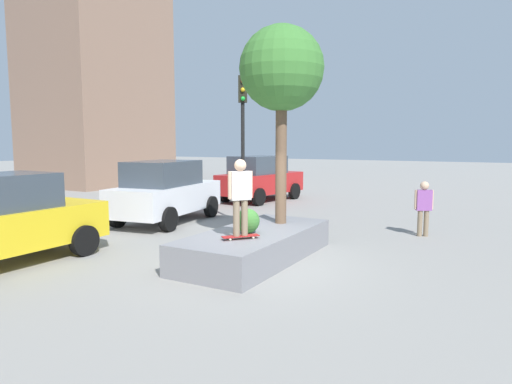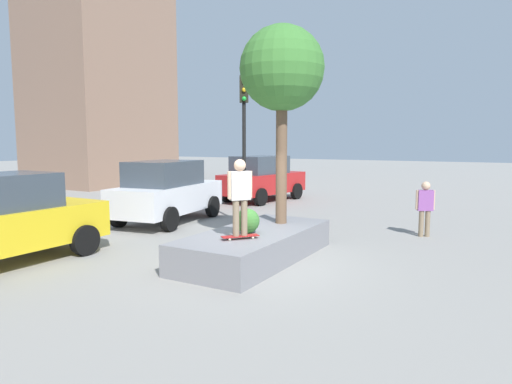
{
  "view_description": "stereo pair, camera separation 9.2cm",
  "coord_description": "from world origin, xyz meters",
  "px_view_note": "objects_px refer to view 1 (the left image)",
  "views": [
    {
      "loc": [
        -8.42,
        -4.9,
        2.69
      ],
      "look_at": [
        0.41,
        0.06,
        1.57
      ],
      "focal_mm": 31.26,
      "sensor_mm": 36.0,
      "label": 1
    },
    {
      "loc": [
        -8.38,
        -4.98,
        2.69
      ],
      "look_at": [
        0.41,
        0.06,
        1.57
      ],
      "focal_mm": 31.26,
      "sensor_mm": 36.0,
      "label": 2
    }
  ],
  "objects_px": {
    "taxi_cab": "(0,219)",
    "traffic_light_corner": "(243,125)",
    "skateboard": "(241,236)",
    "skateboarder": "(240,192)",
    "planter_ledge": "(256,245)",
    "sedan_parked": "(260,178)",
    "plaza_tree": "(282,71)",
    "pedestrian_crossing": "(424,205)",
    "police_car": "(166,191)"
  },
  "relations": [
    {
      "from": "skateboard",
      "to": "taxi_cab",
      "type": "relative_size",
      "value": 0.17
    },
    {
      "from": "skateboarder",
      "to": "taxi_cab",
      "type": "bearing_deg",
      "value": 115.15
    },
    {
      "from": "skateboard",
      "to": "taxi_cab",
      "type": "xyz_separation_m",
      "value": [
        -2.25,
        4.79,
        0.3
      ]
    },
    {
      "from": "police_car",
      "to": "skateboarder",
      "type": "bearing_deg",
      "value": -125.23
    },
    {
      "from": "skateboard",
      "to": "sedan_parked",
      "type": "xyz_separation_m",
      "value": [
        10.15,
        5.11,
        0.33
      ]
    },
    {
      "from": "skateboard",
      "to": "pedestrian_crossing",
      "type": "distance_m",
      "value": 6.2
    },
    {
      "from": "pedestrian_crossing",
      "to": "traffic_light_corner",
      "type": "bearing_deg",
      "value": 98.91
    },
    {
      "from": "plaza_tree",
      "to": "taxi_cab",
      "type": "height_order",
      "value": "plaza_tree"
    },
    {
      "from": "skateboard",
      "to": "pedestrian_crossing",
      "type": "bearing_deg",
      "value": -26.92
    },
    {
      "from": "sedan_parked",
      "to": "traffic_light_corner",
      "type": "xyz_separation_m",
      "value": [
        -5.49,
        -2.38,
        2.22
      ]
    },
    {
      "from": "skateboard",
      "to": "police_car",
      "type": "xyz_separation_m",
      "value": [
        3.66,
        5.18,
        0.33
      ]
    },
    {
      "from": "skateboarder",
      "to": "sedan_parked",
      "type": "bearing_deg",
      "value": 26.72
    },
    {
      "from": "plaza_tree",
      "to": "pedestrian_crossing",
      "type": "height_order",
      "value": "plaza_tree"
    },
    {
      "from": "planter_ledge",
      "to": "skateboarder",
      "type": "distance_m",
      "value": 1.65
    },
    {
      "from": "sedan_parked",
      "to": "plaza_tree",
      "type": "bearing_deg",
      "value": -148.04
    },
    {
      "from": "sedan_parked",
      "to": "planter_ledge",
      "type": "bearing_deg",
      "value": -151.71
    },
    {
      "from": "taxi_cab",
      "to": "plaza_tree",
      "type": "bearing_deg",
      "value": -47.06
    },
    {
      "from": "plaza_tree",
      "to": "skateboarder",
      "type": "relative_size",
      "value": 3.02
    },
    {
      "from": "skateboard",
      "to": "taxi_cab",
      "type": "height_order",
      "value": "taxi_cab"
    },
    {
      "from": "traffic_light_corner",
      "to": "skateboard",
      "type": "bearing_deg",
      "value": -149.58
    },
    {
      "from": "police_car",
      "to": "taxi_cab",
      "type": "bearing_deg",
      "value": -176.26
    },
    {
      "from": "plaza_tree",
      "to": "pedestrian_crossing",
      "type": "xyz_separation_m",
      "value": [
        3.41,
        -2.9,
        -3.52
      ]
    },
    {
      "from": "pedestrian_crossing",
      "to": "sedan_parked",
      "type": "bearing_deg",
      "value": 59.7
    },
    {
      "from": "plaza_tree",
      "to": "traffic_light_corner",
      "type": "relative_size",
      "value": 1.01
    },
    {
      "from": "police_car",
      "to": "traffic_light_corner",
      "type": "relative_size",
      "value": 0.98
    },
    {
      "from": "skateboarder",
      "to": "planter_ledge",
      "type": "bearing_deg",
      "value": 9.44
    },
    {
      "from": "planter_ledge",
      "to": "skateboarder",
      "type": "height_order",
      "value": "skateboarder"
    },
    {
      "from": "taxi_cab",
      "to": "sedan_parked",
      "type": "bearing_deg",
      "value": 1.47
    },
    {
      "from": "taxi_cab",
      "to": "pedestrian_crossing",
      "type": "distance_m",
      "value": 10.87
    },
    {
      "from": "sedan_parked",
      "to": "skateboard",
      "type": "bearing_deg",
      "value": -153.28
    },
    {
      "from": "planter_ledge",
      "to": "pedestrian_crossing",
      "type": "xyz_separation_m",
      "value": [
        4.58,
        -2.96,
        0.59
      ]
    },
    {
      "from": "skateboard",
      "to": "planter_ledge",
      "type": "bearing_deg",
      "value": 9.44
    },
    {
      "from": "taxi_cab",
      "to": "pedestrian_crossing",
      "type": "height_order",
      "value": "taxi_cab"
    },
    {
      "from": "sedan_parked",
      "to": "pedestrian_crossing",
      "type": "height_order",
      "value": "sedan_parked"
    },
    {
      "from": "skateboard",
      "to": "plaza_tree",
      "type": "bearing_deg",
      "value": 2.65
    },
    {
      "from": "plaza_tree",
      "to": "traffic_light_corner",
      "type": "height_order",
      "value": "plaza_tree"
    },
    {
      "from": "taxi_cab",
      "to": "pedestrian_crossing",
      "type": "xyz_separation_m",
      "value": [
        7.78,
        -7.6,
        -0.11
      ]
    },
    {
      "from": "plaza_tree",
      "to": "skateboard",
      "type": "height_order",
      "value": "plaza_tree"
    },
    {
      "from": "planter_ledge",
      "to": "traffic_light_corner",
      "type": "relative_size",
      "value": 0.92
    },
    {
      "from": "taxi_cab",
      "to": "police_car",
      "type": "distance_m",
      "value": 5.92
    },
    {
      "from": "skateboard",
      "to": "sedan_parked",
      "type": "relative_size",
      "value": 0.16
    },
    {
      "from": "police_car",
      "to": "traffic_light_corner",
      "type": "xyz_separation_m",
      "value": [
        1.0,
        -2.45,
        2.22
      ]
    },
    {
      "from": "skateboard",
      "to": "skateboarder",
      "type": "bearing_deg",
      "value": 90.0
    },
    {
      "from": "skateboarder",
      "to": "taxi_cab",
      "type": "relative_size",
      "value": 0.37
    },
    {
      "from": "taxi_cab",
      "to": "skateboarder",
      "type": "bearing_deg",
      "value": -64.85
    },
    {
      "from": "pedestrian_crossing",
      "to": "skateboarder",
      "type": "bearing_deg",
      "value": 153.08
    },
    {
      "from": "planter_ledge",
      "to": "police_car",
      "type": "relative_size",
      "value": 0.94
    },
    {
      "from": "taxi_cab",
      "to": "traffic_light_corner",
      "type": "distance_m",
      "value": 7.55
    },
    {
      "from": "sedan_parked",
      "to": "taxi_cab",
      "type": "bearing_deg",
      "value": -178.53
    },
    {
      "from": "traffic_light_corner",
      "to": "pedestrian_crossing",
      "type": "distance_m",
      "value": 6.08
    }
  ]
}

